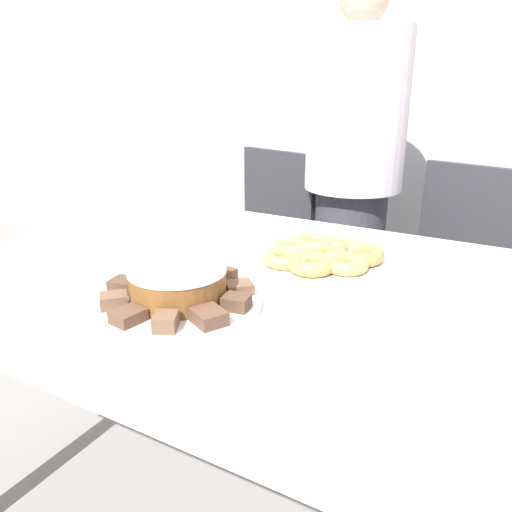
{
  "coord_description": "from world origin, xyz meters",
  "views": [
    {
      "loc": [
        0.5,
        -0.91,
        1.15
      ],
      "look_at": [
        -0.0,
        -0.03,
        0.79
      ],
      "focal_mm": 35.0,
      "sensor_mm": 36.0,
      "label": 1
    }
  ],
  "objects_px": {
    "plate_cake": "(179,302)",
    "person_standing": "(353,178)",
    "office_chair_right": "(448,297)",
    "napkin": "(438,296)",
    "office_chair_left": "(256,259)",
    "frosted_cake": "(178,283)",
    "plate_donuts": "(319,262)"
  },
  "relations": [
    {
      "from": "person_standing",
      "to": "plate_donuts",
      "type": "relative_size",
      "value": 4.05
    },
    {
      "from": "frosted_cake",
      "to": "plate_donuts",
      "type": "bearing_deg",
      "value": 66.92
    },
    {
      "from": "plate_cake",
      "to": "office_chair_right",
      "type": "bearing_deg",
      "value": 71.94
    },
    {
      "from": "person_standing",
      "to": "napkin",
      "type": "relative_size",
      "value": 8.95
    },
    {
      "from": "frosted_cake",
      "to": "napkin",
      "type": "distance_m",
      "value": 0.52
    },
    {
      "from": "office_chair_left",
      "to": "office_chair_right",
      "type": "relative_size",
      "value": 1.0
    },
    {
      "from": "plate_donuts",
      "to": "napkin",
      "type": "relative_size",
      "value": 2.21
    },
    {
      "from": "office_chair_right",
      "to": "frosted_cake",
      "type": "relative_size",
      "value": 4.51
    },
    {
      "from": "office_chair_right",
      "to": "plate_cake",
      "type": "distance_m",
      "value": 1.2
    },
    {
      "from": "plate_cake",
      "to": "napkin",
      "type": "height_order",
      "value": "plate_cake"
    },
    {
      "from": "plate_donuts",
      "to": "frosted_cake",
      "type": "height_order",
      "value": "frosted_cake"
    },
    {
      "from": "person_standing",
      "to": "napkin",
      "type": "height_order",
      "value": "person_standing"
    },
    {
      "from": "plate_cake",
      "to": "frosted_cake",
      "type": "distance_m",
      "value": 0.04
    },
    {
      "from": "frosted_cake",
      "to": "person_standing",
      "type": "bearing_deg",
      "value": 92.99
    },
    {
      "from": "office_chair_right",
      "to": "plate_cake",
      "type": "relative_size",
      "value": 2.62
    },
    {
      "from": "office_chair_right",
      "to": "frosted_cake",
      "type": "bearing_deg",
      "value": -94.25
    },
    {
      "from": "person_standing",
      "to": "frosted_cake",
      "type": "bearing_deg",
      "value": -87.01
    },
    {
      "from": "plate_donuts",
      "to": "frosted_cake",
      "type": "distance_m",
      "value": 0.38
    },
    {
      "from": "napkin",
      "to": "person_standing",
      "type": "bearing_deg",
      "value": 118.95
    },
    {
      "from": "office_chair_right",
      "to": "plate_cake",
      "type": "xyz_separation_m",
      "value": [
        -0.36,
        -1.1,
        0.34
      ]
    },
    {
      "from": "office_chair_left",
      "to": "napkin",
      "type": "distance_m",
      "value": 1.25
    },
    {
      "from": "office_chair_left",
      "to": "office_chair_right",
      "type": "xyz_separation_m",
      "value": [
        0.81,
        0.0,
        0.0
      ]
    },
    {
      "from": "office_chair_left",
      "to": "frosted_cake",
      "type": "distance_m",
      "value": 1.25
    },
    {
      "from": "plate_cake",
      "to": "person_standing",
      "type": "bearing_deg",
      "value": 92.99
    },
    {
      "from": "plate_donuts",
      "to": "person_standing",
      "type": "bearing_deg",
      "value": 104.18
    },
    {
      "from": "office_chair_right",
      "to": "napkin",
      "type": "height_order",
      "value": "office_chair_right"
    },
    {
      "from": "frosted_cake",
      "to": "plate_cake",
      "type": "bearing_deg",
      "value": 0.0
    },
    {
      "from": "frosted_cake",
      "to": "napkin",
      "type": "height_order",
      "value": "frosted_cake"
    },
    {
      "from": "person_standing",
      "to": "office_chair_right",
      "type": "height_order",
      "value": "person_standing"
    },
    {
      "from": "person_standing",
      "to": "plate_cake",
      "type": "relative_size",
      "value": 4.58
    },
    {
      "from": "person_standing",
      "to": "napkin",
      "type": "distance_m",
      "value": 1.03
    },
    {
      "from": "office_chair_left",
      "to": "plate_donuts",
      "type": "bearing_deg",
      "value": -36.84
    }
  ]
}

